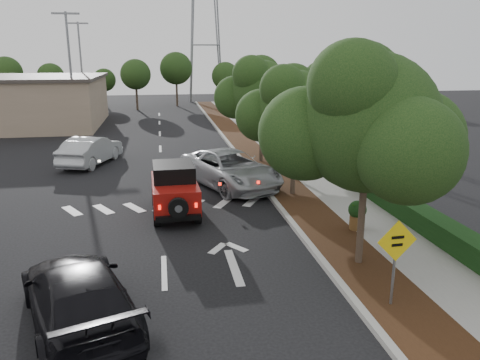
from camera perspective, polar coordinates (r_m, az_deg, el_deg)
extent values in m
plane|color=black|center=(13.65, -9.23, -11.04)|extent=(120.00, 120.00, 0.00)
cube|color=#9E9B93|center=(25.38, 0.82, 1.71)|extent=(0.20, 70.00, 0.15)
cube|color=black|center=(25.58, 3.02, 1.76)|extent=(1.80, 70.00, 0.12)
cube|color=gray|center=(26.06, 7.11, 1.91)|extent=(2.00, 70.00, 0.12)
cube|color=black|center=(26.42, 10.04, 2.73)|extent=(0.80, 70.00, 0.80)
cylinder|color=black|center=(19.20, -10.28, -2.09)|extent=(0.28, 0.74, 0.74)
cylinder|color=black|center=(19.27, -6.01, -1.86)|extent=(0.28, 0.74, 0.74)
cylinder|color=black|center=(17.00, -10.08, -4.36)|extent=(0.28, 0.74, 0.74)
cylinder|color=black|center=(17.08, -5.24, -4.09)|extent=(0.28, 0.74, 0.74)
cube|color=maroon|center=(17.97, -7.97, -1.50)|extent=(1.76, 3.46, 0.92)
cube|color=black|center=(18.04, -8.12, 1.05)|extent=(1.58, 1.92, 0.59)
cube|color=maroon|center=(19.23, -8.22, -0.62)|extent=(1.49, 1.00, 0.76)
cube|color=black|center=(16.41, -7.51, -4.64)|extent=(1.58, 0.21, 0.20)
cylinder|color=black|center=(16.15, -7.53, -3.40)|extent=(0.71, 0.22, 0.70)
cube|color=#FF190C|center=(16.30, -9.79, -3.32)|extent=(0.09, 0.04, 0.17)
cube|color=#FF190C|center=(16.37, -5.37, -3.08)|extent=(0.09, 0.04, 0.17)
imported|color=#A9ACB1|center=(21.64, -1.24, 1.37)|extent=(4.83, 6.53, 1.65)
imported|color=black|center=(11.37, -19.14, -13.18)|extent=(3.65, 5.54, 1.49)
imported|color=#ABAFB3|center=(27.26, -17.74, 3.46)|extent=(3.20, 5.07, 1.58)
imported|color=#A0A3A7|center=(40.30, -24.27, 6.26)|extent=(4.06, 1.98, 1.34)
cylinder|color=slate|center=(11.85, 18.27, -9.97)|extent=(0.07, 0.07, 1.98)
cube|color=yellow|center=(11.57, 18.61, -7.06)|extent=(1.01, 0.09, 1.01)
cube|color=black|center=(11.52, 18.70, -6.66)|extent=(0.32, 0.03, 0.07)
cube|color=black|center=(11.59, 18.62, -7.52)|extent=(0.28, 0.03, 0.07)
cylinder|color=brown|center=(16.66, 14.02, -5.05)|extent=(0.52, 0.52, 0.50)
sphere|color=black|center=(16.51, 14.12, -3.51)|extent=(0.62, 0.62, 0.62)
imported|color=black|center=(16.49, 14.14, -3.28)|extent=(0.55, 0.49, 0.59)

